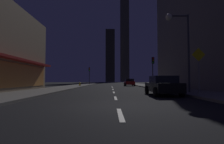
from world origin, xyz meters
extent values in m
cube|color=black|center=(0.00, 32.00, -0.05)|extent=(78.00, 136.00, 0.10)
cube|color=#605E59|center=(7.00, 32.00, 0.07)|extent=(4.00, 76.00, 0.15)
cube|color=#605E59|center=(-7.00, 32.00, 0.07)|extent=(4.00, 76.00, 0.15)
cube|color=silver|center=(0.00, -2.00, 0.01)|extent=(0.16, 2.20, 0.01)
cube|color=silver|center=(0.00, 3.20, 0.01)|extent=(0.16, 2.20, 0.01)
cube|color=silver|center=(0.00, 8.40, 0.01)|extent=(0.16, 2.20, 0.01)
cube|color=silver|center=(0.00, 13.60, 0.01)|extent=(0.16, 2.20, 0.01)
cube|color=silver|center=(0.00, 18.80, 0.01)|extent=(0.16, 2.20, 0.01)
cube|color=silver|center=(0.00, 24.00, 0.01)|extent=(0.16, 2.20, 0.01)
cube|color=#D88C3F|center=(-9.00, 6.97, 1.60)|extent=(0.10, 15.47, 2.20)
cube|color=maroon|center=(-8.60, 6.97, 3.00)|extent=(0.90, 16.07, 0.20)
cube|color=slate|center=(14.50, 16.00, 10.06)|extent=(11.00, 20.00, 20.12)
cube|color=#2F2D23|center=(-0.45, 115.09, 18.50)|extent=(6.36, 8.49, 36.99)
cube|color=#464335|center=(11.78, 137.34, 38.62)|extent=(7.08, 7.94, 77.24)
cube|color=black|center=(3.60, 5.30, 0.61)|extent=(1.80, 4.20, 0.65)
cube|color=black|center=(3.60, 5.10, 1.17)|extent=(1.64, 2.00, 0.55)
cylinder|color=black|center=(2.72, 6.70, 0.34)|extent=(0.22, 0.68, 0.68)
cylinder|color=black|center=(4.48, 6.70, 0.34)|extent=(0.22, 0.68, 0.68)
cylinder|color=black|center=(2.72, 3.90, 0.34)|extent=(0.22, 0.68, 0.68)
cylinder|color=black|center=(4.48, 3.90, 0.34)|extent=(0.22, 0.68, 0.68)
sphere|color=white|center=(3.05, 7.35, 0.67)|extent=(0.18, 0.18, 0.18)
sphere|color=white|center=(4.15, 7.35, 0.67)|extent=(0.18, 0.18, 0.18)
cube|color=#B21919|center=(3.60, 27.92, 0.61)|extent=(1.80, 4.20, 0.65)
cube|color=black|center=(3.60, 27.72, 1.17)|extent=(1.64, 2.00, 0.55)
cylinder|color=black|center=(2.72, 29.32, 0.34)|extent=(0.22, 0.68, 0.68)
cylinder|color=black|center=(4.48, 29.32, 0.34)|extent=(0.22, 0.68, 0.68)
cylinder|color=black|center=(2.72, 26.52, 0.34)|extent=(0.22, 0.68, 0.68)
cylinder|color=black|center=(4.48, 26.52, 0.34)|extent=(0.22, 0.68, 0.68)
sphere|color=white|center=(3.05, 29.97, 0.67)|extent=(0.18, 0.18, 0.18)
sphere|color=white|center=(4.15, 29.97, 0.67)|extent=(0.18, 0.18, 0.18)
cylinder|color=gold|center=(-5.90, 24.03, 0.43)|extent=(0.22, 0.22, 0.55)
sphere|color=gold|center=(-5.90, 24.03, 0.70)|extent=(0.21, 0.21, 0.21)
cylinder|color=gold|center=(-5.90, 24.03, 0.18)|extent=(0.30, 0.30, 0.06)
cylinder|color=gold|center=(-6.06, 24.03, 0.45)|extent=(0.10, 0.10, 0.10)
cylinder|color=gold|center=(-5.74, 24.03, 0.45)|extent=(0.10, 0.10, 0.10)
cylinder|color=#2D2D2D|center=(5.50, 15.90, 2.25)|extent=(0.12, 0.12, 4.20)
cube|color=black|center=(5.50, 15.70, 3.85)|extent=(0.32, 0.24, 0.90)
sphere|color=red|center=(5.50, 15.57, 4.13)|extent=(0.18, 0.18, 0.18)
sphere|color=#F2B20C|center=(5.50, 15.57, 3.85)|extent=(0.18, 0.18, 0.18)
sphere|color=#19D833|center=(5.50, 15.57, 3.57)|extent=(0.18, 0.18, 0.18)
cylinder|color=#2D2D2D|center=(-5.50, 34.93, 2.25)|extent=(0.12, 0.12, 4.20)
cube|color=black|center=(-5.50, 34.73, 3.85)|extent=(0.32, 0.24, 0.90)
sphere|color=red|center=(-5.50, 34.60, 4.13)|extent=(0.18, 0.18, 0.18)
sphere|color=#F2B20C|center=(-5.50, 34.60, 3.85)|extent=(0.18, 0.18, 0.18)
sphere|color=#19D833|center=(-5.50, 34.60, 3.57)|extent=(0.18, 0.18, 0.18)
cylinder|color=#38383D|center=(6.20, 6.53, 3.40)|extent=(0.16, 0.16, 6.50)
cylinder|color=#38383D|center=(5.40, 6.53, 6.55)|extent=(1.60, 0.12, 0.12)
sphere|color=#FCF7CC|center=(4.60, 6.53, 6.45)|extent=(0.56, 0.56, 0.56)
cylinder|color=slate|center=(5.60, 3.79, 1.35)|extent=(0.08, 0.08, 2.40)
cube|color=yellow|center=(5.60, 3.76, 2.85)|extent=(0.91, 0.03, 0.91)
camera|label=1|loc=(-0.33, -7.70, 1.12)|focal=27.72mm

